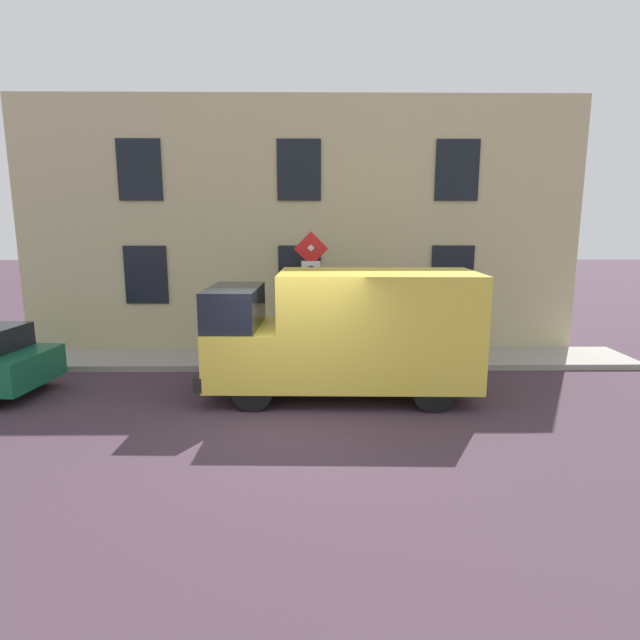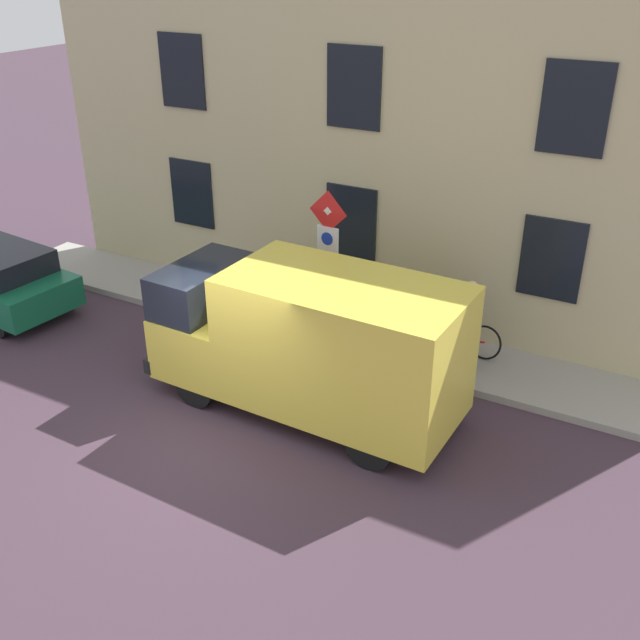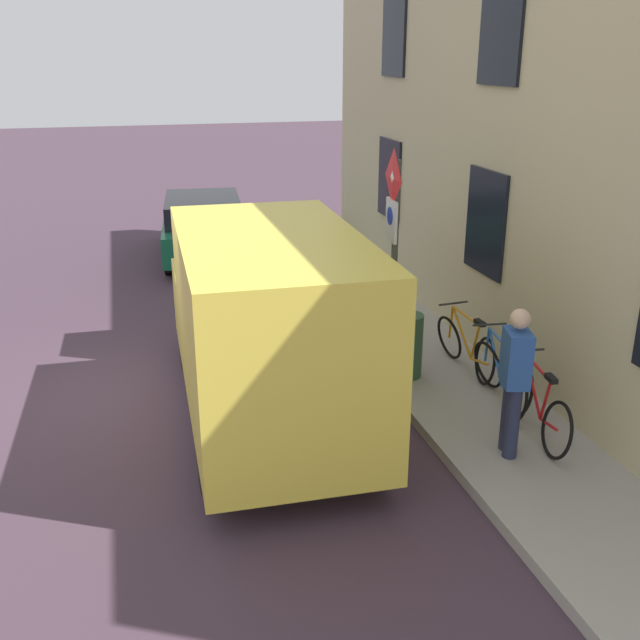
# 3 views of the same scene
# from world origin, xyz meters

# --- Properties ---
(ground_plane) EXTENTS (80.00, 80.00, 0.00)m
(ground_plane) POSITION_xyz_m (0.00, 0.00, 0.00)
(ground_plane) COLOR #402E3B
(sidewalk_slab) EXTENTS (1.77, 16.48, 0.14)m
(sidewalk_slab) POSITION_xyz_m (3.97, 0.00, 0.07)
(sidewalk_slab) COLOR #9A958D
(sidewalk_slab) RESTS_ON ground_plane
(building_facade) EXTENTS (0.75, 14.48, 6.56)m
(building_facade) POSITION_xyz_m (5.20, 0.00, 3.28)
(building_facade) COLOR #C2B588
(building_facade) RESTS_ON ground_plane
(sign_post_stacked) EXTENTS (0.16, 0.56, 2.97)m
(sign_post_stacked) POSITION_xyz_m (3.29, -0.30, 2.15)
(sign_post_stacked) COLOR #474C47
(sign_post_stacked) RESTS_ON sidewalk_slab
(delivery_van) EXTENTS (2.15, 5.38, 2.50)m
(delivery_van) POSITION_xyz_m (1.38, -1.01, 1.33)
(delivery_van) COLOR yellow
(delivery_van) RESTS_ON ground_plane
(parked_hatchback) EXTENTS (2.13, 4.15, 1.38)m
(parked_hatchback) POSITION_xyz_m (1.52, 6.96, 0.73)
(parked_hatchback) COLOR #145E3E
(parked_hatchback) RESTS_ON ground_plane
(bicycle_red) EXTENTS (0.49, 1.72, 0.89)m
(bicycle_red) POSITION_xyz_m (4.30, -2.59, 0.51)
(bicycle_red) COLOR black
(bicycle_red) RESTS_ON sidewalk_slab
(bicycle_blue) EXTENTS (0.46, 1.71, 0.89)m
(bicycle_blue) POSITION_xyz_m (4.30, -1.67, 0.51)
(bicycle_blue) COLOR black
(bicycle_blue) RESTS_ON sidewalk_slab
(bicycle_orange) EXTENTS (0.46, 1.72, 0.89)m
(bicycle_orange) POSITION_xyz_m (4.30, -0.75, 0.51)
(bicycle_orange) COLOR black
(bicycle_orange) RESTS_ON sidewalk_slab
(pedestrian) EXTENTS (0.35, 0.45, 1.72)m
(pedestrian) POSITION_xyz_m (3.77, -2.90, 1.07)
(pedestrian) COLOR #262B47
(pedestrian) RESTS_ON sidewalk_slab
(litter_bin) EXTENTS (0.44, 0.44, 0.90)m
(litter_bin) POSITION_xyz_m (3.43, -0.63, 0.59)
(litter_bin) COLOR #2D5133
(litter_bin) RESTS_ON sidewalk_slab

